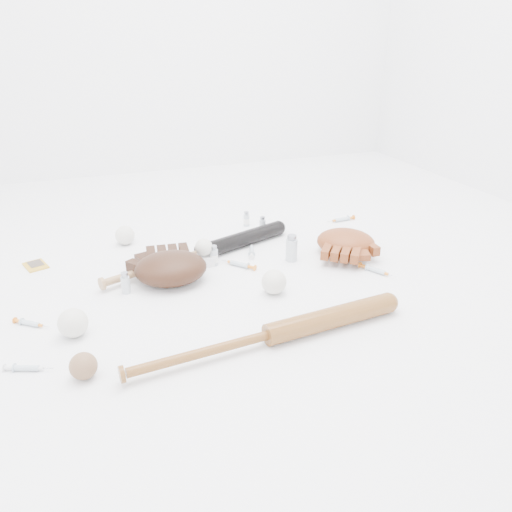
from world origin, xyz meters
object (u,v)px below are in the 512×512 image
object	(u,v)px
bat_dark	(201,252)
glove_dark	(171,268)
bat_wood	(270,335)
pedestal	(204,260)

from	to	relation	value
bat_dark	glove_dark	world-z (taller)	glove_dark
bat_dark	bat_wood	size ratio (longest dim) A/B	0.98
bat_wood	pedestal	distance (m)	0.56
glove_dark	pedestal	xyz separation A→B (m)	(0.14, 0.09, -0.03)
bat_wood	glove_dark	xyz separation A→B (m)	(-0.18, 0.46, 0.02)
bat_dark	bat_wood	world-z (taller)	bat_wood
pedestal	glove_dark	bearing A→B (deg)	-146.33
glove_dark	pedestal	distance (m)	0.17
bat_dark	pedestal	world-z (taller)	bat_dark
pedestal	bat_dark	bearing A→B (deg)	93.55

